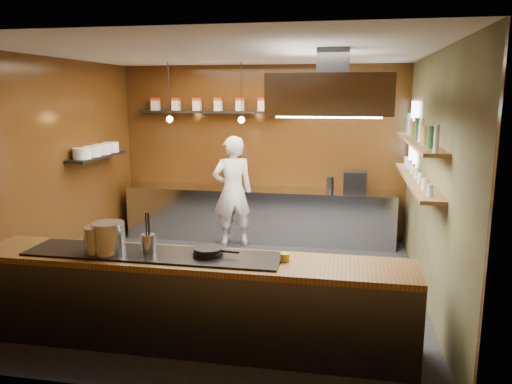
% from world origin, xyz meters
% --- Properties ---
extents(floor, '(5.00, 5.00, 0.00)m').
position_xyz_m(floor, '(0.00, 0.00, 0.00)').
color(floor, black).
rests_on(floor, ground).
extents(back_wall, '(5.00, 0.00, 5.00)m').
position_xyz_m(back_wall, '(0.00, 2.50, 1.50)').
color(back_wall, '#321A09').
rests_on(back_wall, ground).
extents(left_wall, '(0.00, 5.00, 5.00)m').
position_xyz_m(left_wall, '(-2.50, 0.00, 1.50)').
color(left_wall, '#321A09').
rests_on(left_wall, ground).
extents(right_wall, '(0.00, 5.00, 5.00)m').
position_xyz_m(right_wall, '(2.50, 0.00, 1.50)').
color(right_wall, '#464428').
rests_on(right_wall, ground).
extents(ceiling, '(5.00, 5.00, 0.00)m').
position_xyz_m(ceiling, '(0.00, 0.00, 3.00)').
color(ceiling, silver).
rests_on(ceiling, back_wall).
extents(window_pane, '(0.00, 1.00, 1.00)m').
position_xyz_m(window_pane, '(2.45, 1.70, 1.90)').
color(window_pane, white).
rests_on(window_pane, right_wall).
extents(prep_counter, '(4.60, 0.65, 0.90)m').
position_xyz_m(prep_counter, '(0.00, 2.17, 0.45)').
color(prep_counter, silver).
rests_on(prep_counter, floor).
extents(pass_counter, '(4.40, 0.72, 0.94)m').
position_xyz_m(pass_counter, '(-0.00, -1.60, 0.47)').
color(pass_counter, '#38383D').
rests_on(pass_counter, floor).
extents(tin_shelf, '(2.60, 0.26, 0.04)m').
position_xyz_m(tin_shelf, '(-0.90, 2.36, 2.20)').
color(tin_shelf, black).
rests_on(tin_shelf, back_wall).
extents(plate_shelf, '(0.30, 1.40, 0.04)m').
position_xyz_m(plate_shelf, '(-2.34, 1.00, 1.55)').
color(plate_shelf, black).
rests_on(plate_shelf, left_wall).
extents(bottle_shelf_upper, '(0.26, 2.80, 0.04)m').
position_xyz_m(bottle_shelf_upper, '(2.34, 0.30, 1.92)').
color(bottle_shelf_upper, brown).
rests_on(bottle_shelf_upper, right_wall).
extents(bottle_shelf_lower, '(0.26, 2.80, 0.04)m').
position_xyz_m(bottle_shelf_lower, '(2.34, 0.30, 1.45)').
color(bottle_shelf_lower, brown).
rests_on(bottle_shelf_lower, right_wall).
extents(extractor_hood, '(1.20, 2.00, 0.72)m').
position_xyz_m(extractor_hood, '(1.30, -0.40, 2.51)').
color(extractor_hood, '#38383D').
rests_on(extractor_hood, ceiling).
extents(pendant_left, '(0.10, 0.10, 0.95)m').
position_xyz_m(pendant_left, '(-1.40, 1.70, 2.15)').
color(pendant_left, black).
rests_on(pendant_left, ceiling).
extents(pendant_right, '(0.10, 0.10, 0.95)m').
position_xyz_m(pendant_right, '(-0.20, 1.70, 2.15)').
color(pendant_right, black).
rests_on(pendant_right, ceiling).
extents(storage_tins, '(2.43, 0.13, 0.22)m').
position_xyz_m(storage_tins, '(-0.75, 2.36, 2.33)').
color(storage_tins, beige).
rests_on(storage_tins, tin_shelf).
extents(plate_stacks, '(0.26, 1.16, 0.16)m').
position_xyz_m(plate_stacks, '(-2.34, 1.00, 1.65)').
color(plate_stacks, white).
rests_on(plate_stacks, plate_shelf).
extents(bottles, '(0.06, 2.66, 0.24)m').
position_xyz_m(bottles, '(2.34, 0.30, 2.06)').
color(bottles, silver).
rests_on(bottles, bottle_shelf_upper).
extents(wine_glasses, '(0.07, 2.37, 0.13)m').
position_xyz_m(wine_glasses, '(2.34, 0.30, 1.53)').
color(wine_glasses, silver).
rests_on(wine_glasses, bottle_shelf_lower).
extents(stockpot_large, '(0.36, 0.36, 0.32)m').
position_xyz_m(stockpot_large, '(-0.82, -1.69, 1.10)').
color(stockpot_large, '#B5B8BC').
rests_on(stockpot_large, pass_counter).
extents(stockpot_small, '(0.34, 0.34, 0.27)m').
position_xyz_m(stockpot_small, '(-0.93, -1.69, 1.07)').
color(stockpot_small, '#BABDC2').
rests_on(stockpot_small, pass_counter).
extents(utensil_crock, '(0.19, 0.19, 0.19)m').
position_xyz_m(utensil_crock, '(-0.44, -1.61, 1.04)').
color(utensil_crock, '#B2B5B9').
rests_on(utensil_crock, pass_counter).
extents(frying_pan, '(0.48, 0.31, 0.08)m').
position_xyz_m(frying_pan, '(0.18, -1.57, 0.98)').
color(frying_pan, black).
rests_on(frying_pan, pass_counter).
extents(butter_jar, '(0.11, 0.11, 0.08)m').
position_xyz_m(butter_jar, '(0.93, -1.55, 0.96)').
color(butter_jar, gold).
rests_on(butter_jar, pass_counter).
extents(espresso_machine, '(0.37, 0.35, 0.37)m').
position_xyz_m(espresso_machine, '(1.61, 2.09, 1.08)').
color(espresso_machine, black).
rests_on(espresso_machine, prep_counter).
extents(chef, '(0.79, 0.68, 1.84)m').
position_xyz_m(chef, '(-0.37, 1.79, 0.92)').
color(chef, white).
rests_on(chef, floor).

